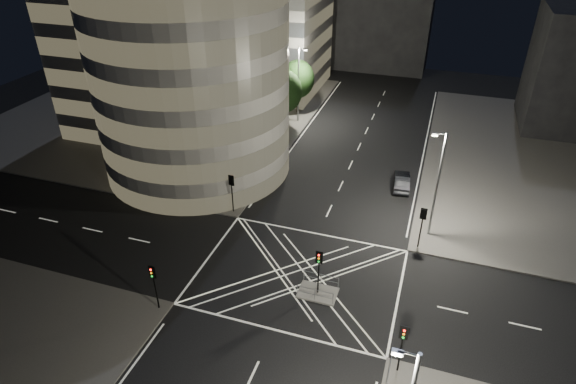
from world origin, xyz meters
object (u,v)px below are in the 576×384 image
(traffic_signal_island, at_px, (319,265))
(street_lamp_right_far, at_px, (437,182))
(traffic_signal_fl, at_px, (232,187))
(traffic_signal_nl, at_px, (154,279))
(street_lamp_left_far, at_px, (299,82))
(traffic_signal_fr, at_px, (422,220))
(street_lamp_left_near, at_px, (246,138))
(central_island, at_px, (318,293))
(traffic_signal_nr, at_px, (403,340))
(sedan, at_px, (402,181))

(traffic_signal_island, distance_m, street_lamp_right_far, 13.13)
(traffic_signal_fl, xyz_separation_m, street_lamp_right_far, (18.24, 2.20, 2.63))
(traffic_signal_nl, bearing_deg, street_lamp_left_far, 90.99)
(traffic_signal_fr, xyz_separation_m, street_lamp_left_near, (-18.24, 5.20, 2.63))
(central_island, height_order, street_lamp_left_far, street_lamp_left_far)
(traffic_signal_nl, relative_size, traffic_signal_nr, 1.00)
(street_lamp_left_near, xyz_separation_m, street_lamp_right_far, (18.87, -3.00, 0.00))
(traffic_signal_island, bearing_deg, traffic_signal_fl, 142.46)
(central_island, relative_size, traffic_signal_fl, 0.75)
(central_island, xyz_separation_m, traffic_signal_fr, (6.80, 8.30, 2.84))
(traffic_signal_fr, bearing_deg, street_lamp_left_near, 164.08)
(traffic_signal_island, bearing_deg, sedan, 77.30)
(traffic_signal_nl, xyz_separation_m, street_lamp_left_far, (-0.64, 36.80, 2.63))
(traffic_signal_nr, relative_size, street_lamp_left_far, 0.40)
(traffic_signal_nl, xyz_separation_m, sedan, (14.92, 23.60, -2.17))
(traffic_signal_fl, bearing_deg, traffic_signal_nl, -90.00)
(traffic_signal_island, distance_m, street_lamp_left_far, 33.61)
(sedan, bearing_deg, traffic_signal_fl, 27.48)
(street_lamp_left_near, relative_size, street_lamp_left_far, 1.00)
(traffic_signal_nl, xyz_separation_m, traffic_signal_nr, (17.60, 0.00, 0.00))
(street_lamp_left_far, distance_m, sedan, 20.96)
(traffic_signal_fl, bearing_deg, sedan, 33.82)
(traffic_signal_island, relative_size, sedan, 0.89)
(street_lamp_right_far, xyz_separation_m, sedan, (-3.31, 7.80, -4.80))
(central_island, xyz_separation_m, street_lamp_left_far, (-11.44, 31.50, 5.47))
(street_lamp_left_far, bearing_deg, street_lamp_left_near, -90.00)
(traffic_signal_fr, xyz_separation_m, street_lamp_right_far, (0.64, 2.20, 2.63))
(traffic_signal_fl, relative_size, street_lamp_left_far, 0.40)
(central_island, bearing_deg, traffic_signal_nr, -37.93)
(traffic_signal_nl, distance_m, street_lamp_right_far, 24.27)
(traffic_signal_nl, xyz_separation_m, street_lamp_right_far, (18.24, 15.80, 2.63))
(traffic_signal_fr, distance_m, street_lamp_left_far, 29.63)
(central_island, height_order, traffic_signal_island, traffic_signal_island)
(traffic_signal_island, bearing_deg, street_lamp_left_near, 130.27)
(street_lamp_left_far, xyz_separation_m, street_lamp_right_far, (18.87, -21.00, 0.00))
(traffic_signal_fl, bearing_deg, street_lamp_left_near, 96.97)
(traffic_signal_fl, xyz_separation_m, sedan, (14.92, 10.00, -2.17))
(traffic_signal_nl, distance_m, traffic_signal_nr, 17.60)
(traffic_signal_nr, height_order, traffic_signal_island, same)
(traffic_signal_nr, bearing_deg, street_lamp_left_near, 134.13)
(street_lamp_left_near, bearing_deg, sedan, 17.14)
(traffic_signal_island, distance_m, sedan, 18.88)
(central_island, height_order, traffic_signal_fl, traffic_signal_fl)
(sedan, bearing_deg, traffic_signal_nl, 51.35)
(traffic_signal_fr, bearing_deg, traffic_signal_nr, -90.00)
(traffic_signal_fl, bearing_deg, central_island, -37.54)
(traffic_signal_island, bearing_deg, street_lamp_left_far, 109.95)
(traffic_signal_island, bearing_deg, street_lamp_right_far, 54.70)
(traffic_signal_nr, xyz_separation_m, traffic_signal_island, (-6.80, 5.30, 0.00))
(traffic_signal_fl, height_order, traffic_signal_fr, same)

